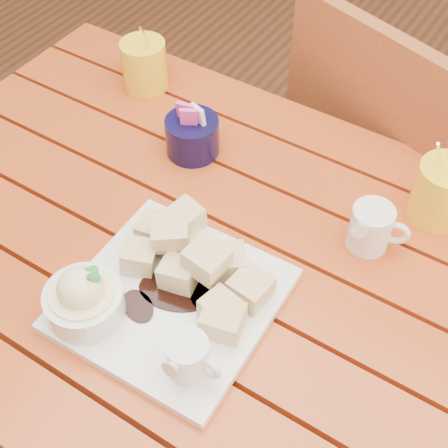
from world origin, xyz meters
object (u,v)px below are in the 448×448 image
Objects in this scene: coffee_mug_left at (144,64)px; chair_far at (390,177)px; coffee_mug_right at (444,192)px; table at (213,291)px; dessert_plate at (156,291)px.

coffee_mug_left is 0.16× the size of chair_far.
table is at bearing -134.22° from coffee_mug_right.
coffee_mug_right is (0.27, 0.26, 0.16)m from table.
coffee_mug_right is at bearing 54.23° from dessert_plate.
chair_far reaches higher than coffee_mug_left.
coffee_mug_left is (-0.35, 0.28, 0.16)m from table.
chair_far is (0.46, 0.26, -0.28)m from coffee_mug_left.
coffee_mug_right is at bearing 19.01° from coffee_mug_left.
dessert_plate is 1.97× the size of coffee_mug_left.
coffee_mug_right reaches higher than table.
chair_far reaches higher than dessert_plate.
table is 4.17× the size of dessert_plate.
dessert_plate is at bearing -95.92° from table.
coffee_mug_left is 0.61m from coffee_mug_right.
chair_far is (-0.15, 0.29, -0.28)m from coffee_mug_right.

